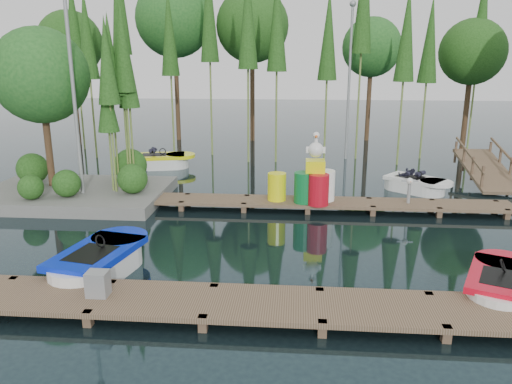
# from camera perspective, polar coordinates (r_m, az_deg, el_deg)

# --- Properties ---
(ground_plane) EXTENTS (90.00, 90.00, 0.00)m
(ground_plane) POSITION_cam_1_polar(r_m,az_deg,el_deg) (14.06, -2.21, -4.82)
(ground_plane) COLOR #1A2D32
(near_dock) EXTENTS (18.00, 1.50, 0.50)m
(near_dock) POSITION_cam_1_polar(r_m,az_deg,el_deg) (9.89, -5.42, -12.49)
(near_dock) COLOR brown
(near_dock) RESTS_ON ground
(far_dock) EXTENTS (15.00, 1.20, 0.50)m
(far_dock) POSITION_cam_1_polar(r_m,az_deg,el_deg) (16.28, 2.34, -1.14)
(far_dock) COLOR brown
(far_dock) RESTS_ON ground
(island) EXTENTS (6.20, 4.20, 6.75)m
(island) POSITION_cam_1_polar(r_m,az_deg,el_deg) (18.28, -21.25, 9.10)
(island) COLOR slate
(island) RESTS_ON ground
(tree_screen) EXTENTS (34.42, 18.53, 10.31)m
(tree_screen) POSITION_cam_1_polar(r_m,az_deg,el_deg) (24.02, -4.26, 18.32)
(tree_screen) COLOR #4A331F
(tree_screen) RESTS_ON ground
(lamp_island) EXTENTS (0.30, 0.30, 7.25)m
(lamp_island) POSITION_cam_1_polar(r_m,az_deg,el_deg) (17.16, -20.30, 12.47)
(lamp_island) COLOR gray
(lamp_island) RESTS_ON ground
(lamp_rear) EXTENTS (0.30, 0.30, 7.25)m
(lamp_rear) POSITION_cam_1_polar(r_m,az_deg,el_deg) (24.23, 10.66, 13.69)
(lamp_rear) COLOR gray
(lamp_rear) RESTS_ON ground
(ramp) EXTENTS (1.50, 3.94, 1.49)m
(ramp) POSITION_cam_1_polar(r_m,az_deg,el_deg) (21.37, 24.83, 2.41)
(ramp) COLOR brown
(ramp) RESTS_ON ground
(boat_blue) EXTENTS (1.90, 3.17, 1.00)m
(boat_blue) POSITION_cam_1_polar(r_m,az_deg,el_deg) (12.01, -17.47, -7.69)
(boat_blue) COLOR white
(boat_blue) RESTS_ON ground
(boat_red) EXTENTS (2.16, 2.89, 0.89)m
(boat_red) POSITION_cam_1_polar(r_m,az_deg,el_deg) (11.58, 26.10, -9.64)
(boat_red) COLOR white
(boat_red) RESTS_ON ground
(boat_yellow_far) EXTENTS (3.08, 1.88, 1.43)m
(boat_yellow_far) POSITION_cam_1_polar(r_m,az_deg,el_deg) (22.66, -10.85, 3.49)
(boat_yellow_far) COLOR white
(boat_yellow_far) RESTS_ON ground
(boat_white_far) EXTENTS (2.68, 2.48, 1.20)m
(boat_white_far) POSITION_cam_1_polar(r_m,az_deg,el_deg) (19.23, 17.76, 0.82)
(boat_white_far) COLOR white
(boat_white_far) RESTS_ON ground
(utility_cabinet) EXTENTS (0.41, 0.35, 0.50)m
(utility_cabinet) POSITION_cam_1_polar(r_m,az_deg,el_deg) (10.34, -17.63, -9.95)
(utility_cabinet) COLOR gray
(utility_cabinet) RESTS_ON near_dock
(yellow_barrel) EXTENTS (0.60, 0.60, 0.89)m
(yellow_barrel) POSITION_cam_1_polar(r_m,az_deg,el_deg) (16.14, 2.39, 0.62)
(yellow_barrel) COLOR #F2F30C
(yellow_barrel) RESTS_ON far_dock
(drum_cluster) EXTENTS (1.31, 1.20, 2.26)m
(drum_cluster) POSITION_cam_1_polar(r_m,az_deg,el_deg) (15.93, 6.85, 1.13)
(drum_cluster) COLOR #0C6D2E
(drum_cluster) RESTS_ON far_dock
(seagull_post) EXTENTS (0.52, 0.28, 0.83)m
(seagull_post) POSITION_cam_1_polar(r_m,az_deg,el_deg) (16.49, 17.13, 0.66)
(seagull_post) COLOR gray
(seagull_post) RESTS_ON far_dock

